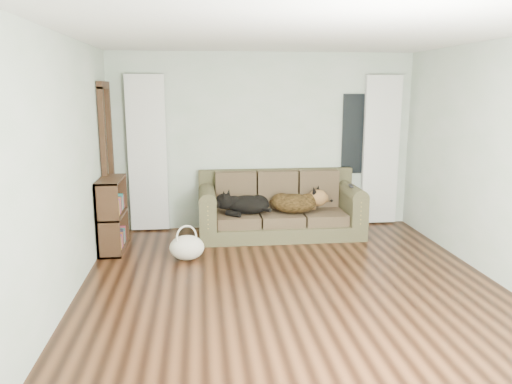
{
  "coord_description": "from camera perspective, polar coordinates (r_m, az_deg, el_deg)",
  "views": [
    {
      "loc": [
        -0.95,
        -4.88,
        2.08
      ],
      "look_at": [
        -0.21,
        1.6,
        0.72
      ],
      "focal_mm": 35.0,
      "sensor_mm": 36.0,
      "label": 1
    }
  ],
  "objects": [
    {
      "name": "door_casing",
      "position": [
        7.12,
        -16.57,
        2.96
      ],
      "size": [
        0.07,
        0.6,
        2.1
      ],
      "primitive_type": "cube",
      "color": "black",
      "rests_on": "ground"
    },
    {
      "name": "wall_back",
      "position": [
        7.49,
        0.83,
        5.79
      ],
      "size": [
        4.5,
        0.04,
        2.6
      ],
      "primitive_type": "cube",
      "color": "beige",
      "rests_on": "ground"
    },
    {
      "name": "tote_bag",
      "position": [
        6.24,
        -7.91,
        -6.28
      ],
      "size": [
        0.49,
        0.42,
        0.31
      ],
      "primitive_type": "ellipsoid",
      "rotation": [
        0.0,
        0.0,
        0.23
      ],
      "color": "beige",
      "rests_on": "floor"
    },
    {
      "name": "dog_black_lab",
      "position": [
        7.03,
        -1.23,
        -1.4
      ],
      "size": [
        0.7,
        0.57,
        0.26
      ],
      "primitive_type": "ellipsoid",
      "rotation": [
        0.0,
        0.0,
        -0.27
      ],
      "color": "black",
      "rests_on": "sofa"
    },
    {
      "name": "sofa",
      "position": [
        7.14,
        2.78,
        -1.44
      ],
      "size": [
        2.31,
        1.0,
        0.94
      ],
      "primitive_type": "cube",
      "color": "#2C2918",
      "rests_on": "floor"
    },
    {
      "name": "wall_left",
      "position": [
        5.11,
        -21.17,
        2.2
      ],
      "size": [
        0.04,
        5.0,
        2.6
      ],
      "primitive_type": "cube",
      "color": "beige",
      "rests_on": "ground"
    },
    {
      "name": "wall_right",
      "position": [
        5.89,
        26.51,
        2.92
      ],
      "size": [
        0.04,
        5.0,
        2.6
      ],
      "primitive_type": "cube",
      "color": "beige",
      "rests_on": "ground"
    },
    {
      "name": "bookshelf",
      "position": [
        6.73,
        -16.09,
        -2.29
      ],
      "size": [
        0.38,
        0.79,
        0.95
      ],
      "primitive_type": "cube",
      "rotation": [
        0.0,
        0.0,
        0.13
      ],
      "color": "black",
      "rests_on": "floor"
    },
    {
      "name": "window_pane",
      "position": [
        7.77,
        11.6,
        6.51
      ],
      "size": [
        0.5,
        0.03,
        1.2
      ],
      "primitive_type": "cube",
      "color": "black",
      "rests_on": "wall_back"
    },
    {
      "name": "ceiling",
      "position": [
        5.0,
        4.7,
        17.7
      ],
      "size": [
        5.0,
        5.0,
        0.0
      ],
      "primitive_type": "plane",
      "color": "white",
      "rests_on": "ground"
    },
    {
      "name": "curtain_left",
      "position": [
        7.4,
        -12.3,
        4.28
      ],
      "size": [
        0.55,
        0.08,
        2.25
      ],
      "primitive_type": "cube",
      "color": "silver",
      "rests_on": "ground"
    },
    {
      "name": "dog_shepherd",
      "position": [
        7.09,
        4.6,
        -1.23
      ],
      "size": [
        0.79,
        0.67,
        0.3
      ],
      "primitive_type": "ellipsoid",
      "rotation": [
        0.0,
        0.0,
        2.82
      ],
      "color": "black",
      "rests_on": "sofa"
    },
    {
      "name": "floor",
      "position": [
        5.39,
        4.23,
        -10.95
      ],
      "size": [
        5.0,
        5.0,
        0.0
      ],
      "primitive_type": "plane",
      "color": "black",
      "rests_on": "ground"
    },
    {
      "name": "curtain_right",
      "position": [
        7.86,
        14.07,
        4.62
      ],
      "size": [
        0.55,
        0.08,
        2.25
      ],
      "primitive_type": "cube",
      "color": "silver",
      "rests_on": "ground"
    },
    {
      "name": "tv_remote",
      "position": [
        7.18,
        10.79,
        0.72
      ],
      "size": [
        0.09,
        0.2,
        0.02
      ],
      "primitive_type": "cube",
      "rotation": [
        0.0,
        0.0,
        -0.17
      ],
      "color": "black",
      "rests_on": "sofa"
    }
  ]
}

